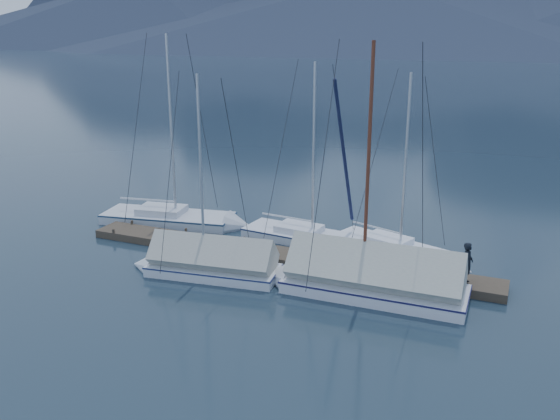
% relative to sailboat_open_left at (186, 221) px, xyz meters
% --- Properties ---
extents(ground, '(1000.00, 1000.00, 0.00)m').
position_rel_sailboat_open_left_xyz_m(ground, '(6.16, -4.59, -0.18)').
color(ground, black).
rests_on(ground, ground).
extents(dock, '(18.00, 1.50, 0.54)m').
position_rel_sailboat_open_left_xyz_m(dock, '(6.16, -2.59, -0.07)').
color(dock, '#382D23').
rests_on(dock, ground).
extents(mooring_posts, '(15.12, 1.52, 0.35)m').
position_rel_sailboat_open_left_xyz_m(mooring_posts, '(5.66, -2.59, 0.17)').
color(mooring_posts, '#382D23').
rests_on(mooring_posts, ground).
extents(sailboat_open_left, '(7.82, 3.57, 10.01)m').
position_rel_sailboat_open_left_xyz_m(sailboat_open_left, '(0.00, 0.00, 0.00)').
color(sailboat_open_left, silver).
rests_on(sailboat_open_left, ground).
extents(sailboat_open_mid, '(6.80, 2.85, 8.79)m').
position_rel_sailboat_open_left_xyz_m(sailboat_open_mid, '(7.12, -0.07, -0.02)').
color(sailboat_open_mid, silver).
rests_on(sailboat_open_mid, ground).
extents(sailboat_open_right, '(6.61, 3.80, 8.43)m').
position_rel_sailboat_open_left_xyz_m(sailboat_open_right, '(11.08, -0.16, -0.03)').
color(sailboat_open_right, white).
rests_on(sailboat_open_right, ground).
extents(sailboat_covered_near, '(7.69, 3.30, 9.94)m').
position_rel_sailboat_open_left_xyz_m(sailboat_covered_near, '(10.06, -4.39, 0.32)').
color(sailboat_covered_near, silver).
rests_on(sailboat_covered_near, ground).
extents(sailboat_covered_far, '(6.27, 2.76, 8.53)m').
position_rel_sailboat_open_left_xyz_m(sailboat_covered_far, '(3.89, -5.14, 0.24)').
color(sailboat_covered_far, silver).
rests_on(sailboat_covered_far, ground).
extents(person, '(0.40, 0.58, 1.56)m').
position_rel_sailboat_open_left_xyz_m(person, '(13.66, -2.75, 0.95)').
color(person, black).
rests_on(person, dock).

